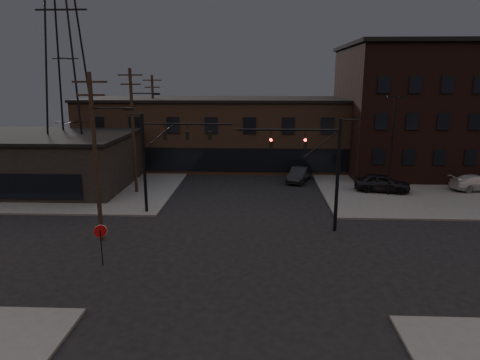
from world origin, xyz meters
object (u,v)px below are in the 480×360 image
(parked_car_lot_a, at_px, (382,183))
(car_crossing, at_px, (299,174))
(traffic_signal_near, at_px, (322,163))
(traffic_signal_far, at_px, (160,152))
(stop_sign, at_px, (101,236))
(parked_car_lot_b, at_px, (477,183))

(parked_car_lot_a, distance_m, car_crossing, 8.57)
(traffic_signal_near, bearing_deg, traffic_signal_far, 163.83)
(traffic_signal_near, relative_size, stop_sign, 3.23)
(traffic_signal_near, height_order, parked_car_lot_b, traffic_signal_near)
(car_crossing, bearing_deg, parked_car_lot_a, -10.69)
(traffic_signal_far, xyz_separation_m, parked_car_lot_a, (19.43, 7.06, -4.00))
(traffic_signal_near, xyz_separation_m, traffic_signal_far, (-12.07, 3.50, 0.08))
(traffic_signal_far, bearing_deg, parked_car_lot_b, 15.47)
(traffic_signal_far, distance_m, car_crossing, 17.09)
(traffic_signal_far, bearing_deg, car_crossing, 43.41)
(stop_sign, height_order, parked_car_lot_b, stop_sign)
(traffic_signal_far, bearing_deg, parked_car_lot_a, 19.97)
(traffic_signal_far, height_order, parked_car_lot_a, traffic_signal_far)
(parked_car_lot_b, bearing_deg, car_crossing, 68.54)
(traffic_signal_far, relative_size, parked_car_lot_b, 1.58)
(traffic_signal_far, distance_m, parked_car_lot_b, 29.99)
(stop_sign, height_order, parked_car_lot_a, stop_sign)
(parked_car_lot_a, bearing_deg, traffic_signal_far, 121.95)
(traffic_signal_near, bearing_deg, parked_car_lot_a, 55.15)
(parked_car_lot_b, xyz_separation_m, car_crossing, (-16.60, 3.45, -0.11))
(traffic_signal_near, distance_m, traffic_signal_far, 12.57)
(traffic_signal_near, distance_m, parked_car_lot_b, 20.51)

